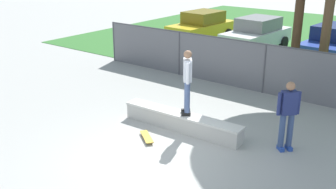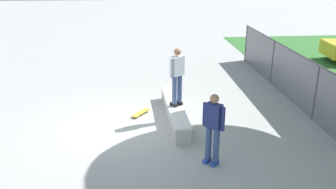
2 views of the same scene
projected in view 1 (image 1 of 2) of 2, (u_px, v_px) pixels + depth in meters
name	position (u px, v px, depth m)	size (l,w,h in m)	color
ground_plane	(156.00, 158.00, 9.84)	(80.00, 80.00, 0.00)	#9E9E99
concrete_ledge	(181.00, 122.00, 11.31)	(3.72, 0.60, 0.50)	#B7B5AD
skateboarder	(187.00, 80.00, 10.85)	(0.43, 0.50, 1.82)	black
skateboard	(147.00, 137.00, 10.80)	(0.76, 0.64, 0.09)	gold
chainlink_fence	(264.00, 66.00, 14.05)	(14.86, 0.07, 1.79)	#4C4C51
car_yellow	(202.00, 26.00, 22.30)	(2.27, 4.33, 1.66)	gold
car_white	(257.00, 34.00, 20.26)	(2.27, 4.33, 1.66)	silver
car_blue	(334.00, 43.00, 18.20)	(2.27, 4.33, 1.66)	#233D9E
bystander	(288.00, 113.00, 9.93)	(0.45, 0.46, 1.82)	#2647A5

